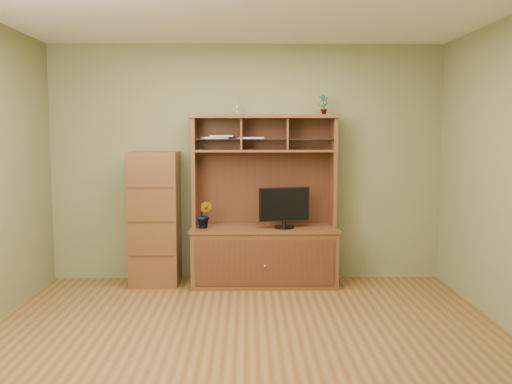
{
  "coord_description": "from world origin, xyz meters",
  "views": [
    {
      "loc": [
        0.01,
        -4.57,
        1.7
      ],
      "look_at": [
        0.1,
        1.2,
        1.1
      ],
      "focal_mm": 40.0,
      "sensor_mm": 36.0,
      "label": 1
    }
  ],
  "objects": [
    {
      "name": "reed_diffuser",
      "position": [
        -0.12,
        1.81,
        2.02
      ],
      "size": [
        0.06,
        0.06,
        0.3
      ],
      "color": "silver",
      "rests_on": "media_hutch"
    },
    {
      "name": "orchid_plant",
      "position": [
        -0.46,
        1.65,
        0.8
      ],
      "size": [
        0.19,
        0.16,
        0.3
      ],
      "primitive_type": "imported",
      "rotation": [
        0.0,
        0.0,
        -0.15
      ],
      "color": "#2B5C1F",
      "rests_on": "media_hutch"
    },
    {
      "name": "media_hutch",
      "position": [
        0.2,
        1.73,
        0.52
      ],
      "size": [
        1.66,
        0.61,
        1.9
      ],
      "color": "#4E2E16",
      "rests_on": "room"
    },
    {
      "name": "monitor",
      "position": [
        0.42,
        1.65,
        0.89
      ],
      "size": [
        0.56,
        0.22,
        0.45
      ],
      "rotation": [
        0.0,
        0.0,
        0.24
      ],
      "color": "black",
      "rests_on": "media_hutch"
    },
    {
      "name": "magazines",
      "position": [
        -0.21,
        1.8,
        1.65
      ],
      "size": [
        0.71,
        0.27,
        0.04
      ],
      "color": "#A2A3A7",
      "rests_on": "media_hutch"
    },
    {
      "name": "top_plant",
      "position": [
        0.86,
        1.8,
        2.01
      ],
      "size": [
        0.13,
        0.1,
        0.23
      ],
      "primitive_type": "imported",
      "rotation": [
        0.0,
        0.0,
        0.16
      ],
      "color": "#2A6322",
      "rests_on": "media_hutch"
    },
    {
      "name": "room",
      "position": [
        0.0,
        0.0,
        1.35
      ],
      "size": [
        4.54,
        4.04,
        2.74
      ],
      "color": "brown",
      "rests_on": "ground"
    },
    {
      "name": "side_cabinet",
      "position": [
        -1.03,
        1.74,
        0.75
      ],
      "size": [
        0.53,
        0.49,
        1.49
      ],
      "color": "#4E2E16",
      "rests_on": "room"
    }
  ]
}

